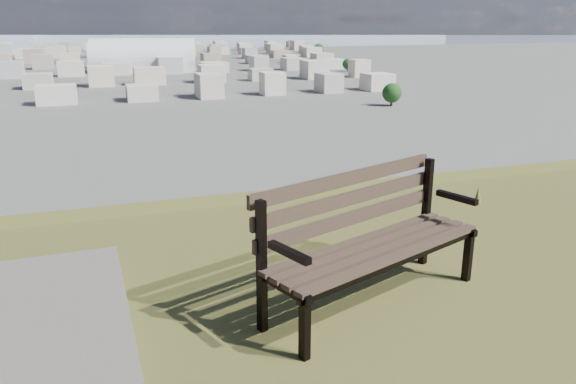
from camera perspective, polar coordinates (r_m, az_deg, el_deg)
name	(u,v)px	position (r m, az deg, el deg)	size (l,w,h in m)	color
park_bench	(367,232)	(4.21, 8.03, -4.08)	(1.93, 1.19, 0.96)	#3B2D22
arena	(144,61)	(319.00, -14.43, 12.74)	(57.57, 32.69, 22.90)	silver
city_blocks	(92,57)	(397.15, -19.31, 12.82)	(395.00, 361.00, 7.00)	beige
city_trees	(39,64)	(322.71, -23.96, 11.77)	(406.52, 387.20, 9.98)	#36251B
bay_water	(88,38)	(902.41, -19.62, 14.48)	(2400.00, 700.00, 0.12)	#899DAF
far_hills	(57,20)	(1406.17, -22.40, 15.86)	(2050.00, 340.00, 60.00)	#8D9FB0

